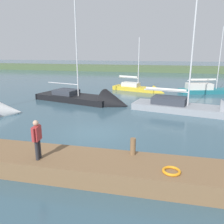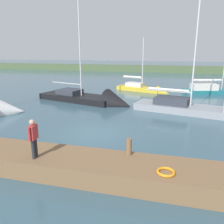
{
  "view_description": "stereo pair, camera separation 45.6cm",
  "coord_description": "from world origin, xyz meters",
  "views": [
    {
      "loc": [
        -3.78,
        12.6,
        4.94
      ],
      "look_at": [
        -0.88,
        -0.65,
        1.26
      ],
      "focal_mm": 36.5,
      "sensor_mm": 36.0,
      "label": 1
    },
    {
      "loc": [
        -4.23,
        12.5,
        4.94
      ],
      "look_at": [
        -0.88,
        -0.65,
        1.26
      ],
      "focal_mm": 36.5,
      "sensor_mm": 36.0,
      "label": 2
    }
  ],
  "objects": [
    {
      "name": "dock_pier",
      "position": [
        0.0,
        4.67,
        0.38
      ],
      "size": [
        27.71,
        2.1,
        0.76
      ],
      "primitive_type": "cube",
      "color": "brown",
      "rests_on": "ground_plane"
    },
    {
      "name": "sailboat_near_dock",
      "position": [
        -6.78,
        -6.35,
        0.18
      ],
      "size": [
        9.36,
        4.32,
        10.47
      ],
      "rotation": [
        0.0,
        0.0,
        2.92
      ],
      "color": "gray",
      "rests_on": "ground_plane"
    },
    {
      "name": "far_shoreline",
      "position": [
        0.0,
        -45.1,
        0.0
      ],
      "size": [
        180.0,
        8.0,
        2.4
      ],
      "primitive_type": "cube",
      "color": "#4C603D",
      "rests_on": "ground_plane"
    },
    {
      "name": "sailboat_far_left",
      "position": [
        2.79,
        -8.14,
        0.15
      ],
      "size": [
        10.34,
        5.3,
        11.79
      ],
      "rotation": [
        0.0,
        0.0,
        2.87
      ],
      "color": "black",
      "rests_on": "ground_plane"
    },
    {
      "name": "life_ring_buoy",
      "position": [
        -4.3,
        5.09,
        0.81
      ],
      "size": [
        0.66,
        0.66,
        0.1
      ],
      "primitive_type": "torus",
      "color": "orange",
      "rests_on": "dock_pier"
    },
    {
      "name": "sailboat_behind_pier",
      "position": [
        -1.25,
        -15.7,
        0.12
      ],
      "size": [
        6.9,
        3.64,
        7.23
      ],
      "rotation": [
        0.0,
        0.0,
        2.82
      ],
      "color": "gold",
      "rests_on": "ground_plane"
    },
    {
      "name": "mooring_post_near",
      "position": [
        -2.77,
        3.94,
        1.11
      ],
      "size": [
        0.23,
        0.23,
        0.71
      ],
      "primitive_type": "cylinder",
      "color": "brown",
      "rests_on": "dock_pier"
    },
    {
      "name": "person_on_dock",
      "position": [
        0.84,
        5.14,
        1.68
      ],
      "size": [
        0.25,
        0.62,
        1.61
      ],
      "rotation": [
        0.0,
        0.0,
        0.08
      ],
      "color": "#28282D",
      "rests_on": "dock_pier"
    },
    {
      "name": "sailboat_mid_channel",
      "position": [
        -10.36,
        -16.51,
        0.19
      ],
      "size": [
        8.44,
        4.0,
        8.46
      ],
      "rotation": [
        0.0,
        0.0,
        3.4
      ],
      "color": "#1E6B75",
      "rests_on": "ground_plane"
    },
    {
      "name": "ground_plane",
      "position": [
        0.0,
        0.0,
        0.0
      ],
      "size": [
        200.0,
        200.0,
        0.0
      ],
      "primitive_type": "plane",
      "color": "#385666"
    }
  ]
}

